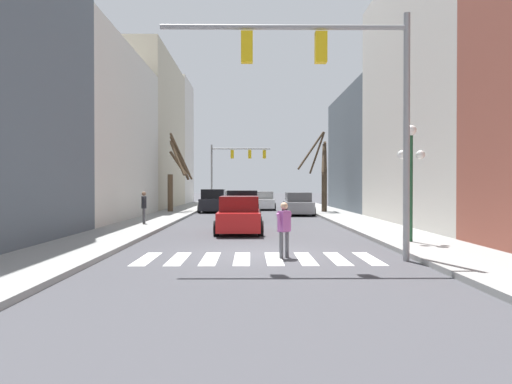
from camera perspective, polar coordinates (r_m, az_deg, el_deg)
ground_plane at (r=15.28m, az=0.16°, el=-7.06°), size 240.00×240.00×0.00m
sidewalk_left at (r=16.24m, az=-20.68°, el=-6.37°), size 2.84×90.00×0.15m
sidewalk_right at (r=16.38m, az=20.81°, el=-6.31°), size 2.84×90.00×0.15m
building_row_left at (r=37.23m, az=-16.26°, el=7.29°), size 6.00×51.78×13.91m
building_row_right at (r=29.35m, az=20.28°, el=8.10°), size 6.00×38.05×13.31m
crosswalk_stripes at (r=14.23m, az=0.22°, el=-7.62°), size 6.75×2.60×0.01m
traffic_signal_near at (r=14.14m, az=9.33°, el=12.35°), size 6.83×0.28×6.80m
traffic_signal_far at (r=49.77m, az=-2.60°, el=3.56°), size 5.91×0.28×6.16m
street_lamp_right_corner at (r=17.92m, az=17.31°, el=3.64°), size 0.95×0.36×4.00m
car_parked_right_near at (r=21.81m, az=-1.91°, el=-2.73°), size 2.04×4.40×1.61m
car_driving_toward_lane at (r=43.21m, az=0.86°, el=-1.04°), size 1.98×4.76×1.58m
car_parked_left_far at (r=29.34m, az=-1.57°, el=-1.70°), size 2.14×4.56×1.79m
car_at_intersection at (r=35.49m, az=4.83°, el=-1.42°), size 2.08×4.74×1.59m
car_driving_away_lane at (r=47.61m, az=-4.18°, el=-0.89°), size 2.08×4.58×1.57m
car_parked_left_near at (r=39.20m, az=-4.90°, el=-1.09°), size 2.16×4.39×1.80m
pedestrian_near_right_corner at (r=14.31m, az=3.24°, el=-3.79°), size 0.51×0.57×1.59m
pedestrian_on_right_sidewalk at (r=25.98m, az=-12.69°, el=-1.41°), size 0.32×0.69×1.63m
street_tree_left_far at (r=37.38m, az=7.62°, el=2.02°), size 2.66×3.79×5.98m
street_tree_left_mid at (r=37.98m, az=-9.22°, el=2.00°), size 1.79×3.57×5.91m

